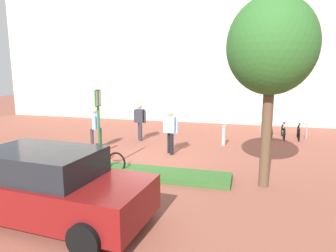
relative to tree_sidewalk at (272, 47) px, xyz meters
name	(u,v)px	position (x,y,z in m)	size (l,w,h in m)	color
ground_plane	(157,158)	(-3.71, 1.84, -3.78)	(60.00, 60.00, 0.00)	brown
building_facade	(199,43)	(-3.71, 10.81, 1.22)	(28.00, 1.20, 10.00)	beige
planter_strip	(119,171)	(-4.38, -0.08, -3.70)	(7.00, 1.10, 0.16)	#336028
tree_sidewalk	(272,47)	(0.00, 0.00, 0.00)	(2.32, 2.32, 5.10)	brown
parking_sign_post	(99,119)	(-5.01, -0.08, -2.07)	(0.08, 0.36, 2.64)	#2D7238
bike_at_sign	(104,159)	(-4.97, 0.09, -3.44)	(1.66, 0.47, 0.86)	black
bike_rack_cluster	(283,131)	(1.19, 6.77, -3.44)	(2.10, 1.66, 0.83)	#99999E
bollard_steel	(224,135)	(-1.48, 4.45, -3.33)	(0.16, 0.16, 0.90)	#ADADB2
person_shirt_blue	(96,125)	(-6.60, 2.54, -2.80)	(0.38, 0.57, 1.72)	#383342
person_shirt_white	(170,129)	(-3.38, 2.55, -2.80)	(0.61, 0.36, 1.72)	black
person_suited_dark	(140,120)	(-5.38, 4.49, -2.80)	(0.61, 0.39, 1.72)	#2D2D38
car_maroon_wagon	(49,186)	(-4.53, -3.23, -3.03)	(4.42, 2.28, 1.54)	maroon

